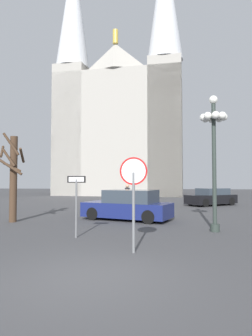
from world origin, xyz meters
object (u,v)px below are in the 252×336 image
object	(u,v)px
one_way_arrow_sign	(76,198)
bare_tree	(13,175)
stop_sign	(134,185)
parked_car_near_navy	(128,206)
street_lamp	(214,140)
cathedral	(121,114)
parked_car_far_black	(211,197)
pedestrian_walking	(127,195)

from	to	relation	value
one_way_arrow_sign	bare_tree	xyz separation A→B (m)	(-4.08, 3.34, 0.87)
stop_sign	parked_car_near_navy	xyz separation A→B (m)	(-0.80, 6.64, -1.16)
street_lamp	bare_tree	world-z (taller)	street_lamp
stop_sign	bare_tree	bearing A→B (deg)	140.06
cathedral	stop_sign	world-z (taller)	cathedral
parked_car_far_black	pedestrian_walking	bearing A→B (deg)	-137.97
parked_car_far_black	one_way_arrow_sign	bearing A→B (deg)	-117.55
bare_tree	street_lamp	bearing A→B (deg)	-10.00
one_way_arrow_sign	bare_tree	world-z (taller)	bare_tree
street_lamp	parked_car_near_navy	world-z (taller)	street_lamp
one_way_arrow_sign	parked_car_far_black	distance (m)	15.55
one_way_arrow_sign	pedestrian_walking	distance (m)	8.25
cathedral	parked_car_far_black	world-z (taller)	cathedral
cathedral	pedestrian_walking	xyz separation A→B (m)	(3.04, -21.22, -10.11)
one_way_arrow_sign	street_lamp	size ratio (longest dim) A/B	0.40
one_way_arrow_sign	bare_tree	bearing A→B (deg)	140.69
parked_car_far_black	bare_tree	bearing A→B (deg)	-137.22
parked_car_near_navy	parked_car_far_black	distance (m)	10.74
pedestrian_walking	parked_car_far_black	bearing A→B (deg)	42.03
street_lamp	pedestrian_walking	world-z (taller)	street_lamp
cathedral	parked_car_near_navy	size ratio (longest dim) A/B	7.25
street_lamp	bare_tree	xyz separation A→B (m)	(-9.17, 1.62, -1.34)
one_way_arrow_sign	bare_tree	size ratio (longest dim) A/B	0.51
street_lamp	stop_sign	bearing A→B (deg)	-128.80
stop_sign	one_way_arrow_sign	world-z (taller)	stop_sign
cathedral	parked_car_far_black	size ratio (longest dim) A/B	7.91
bare_tree	parked_car_near_navy	xyz separation A→B (m)	(5.45, 1.40, -1.54)
cathedral	pedestrian_walking	size ratio (longest dim) A/B	19.74
one_way_arrow_sign	bare_tree	distance (m)	5.35
parked_car_near_navy	parked_car_far_black	world-z (taller)	parked_car_near_navy
stop_sign	pedestrian_walking	bearing A→B (deg)	96.68
cathedral	bare_tree	xyz separation A→B (m)	(-2.03, -26.06, -8.93)
stop_sign	one_way_arrow_sign	size ratio (longest dim) A/B	1.23
stop_sign	bare_tree	world-z (taller)	bare_tree
stop_sign	bare_tree	size ratio (longest dim) A/B	0.62
parked_car_near_navy	street_lamp	bearing A→B (deg)	-39.08
one_way_arrow_sign	parked_car_near_navy	xyz separation A→B (m)	(1.37, 4.74, -0.67)
street_lamp	parked_car_far_black	distance (m)	12.57
bare_tree	pedestrian_walking	distance (m)	7.11
parked_car_near_navy	parked_car_far_black	xyz separation A→B (m)	(5.81, 9.03, -0.06)
stop_sign	pedestrian_walking	xyz separation A→B (m)	(-1.18, 10.08, -0.80)
cathedral	stop_sign	size ratio (longest dim) A/B	13.08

